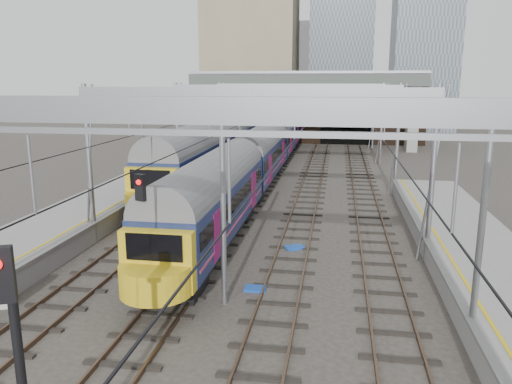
% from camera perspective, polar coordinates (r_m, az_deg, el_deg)
% --- Properties ---
extents(ground, '(160.00, 160.00, 0.00)m').
position_cam_1_polar(ground, '(17.39, -5.13, -15.33)').
color(ground, '#38332D').
rests_on(ground, ground).
extents(tracks, '(14.40, 80.00, 0.22)m').
position_cam_1_polar(tracks, '(31.19, 1.70, -2.48)').
color(tracks, '#4C3828').
rests_on(tracks, ground).
extents(overhead_line, '(16.80, 80.00, 8.00)m').
position_cam_1_polar(overhead_line, '(36.59, 3.14, 10.14)').
color(overhead_line, gray).
rests_on(overhead_line, ground).
extents(retaining_wall, '(28.00, 2.75, 9.00)m').
position_cam_1_polar(retaining_wall, '(66.94, 7.20, 9.25)').
color(retaining_wall, black).
rests_on(retaining_wall, ground).
extents(overbridge, '(28.00, 3.00, 9.25)m').
position_cam_1_polar(overbridge, '(60.99, 5.71, 11.73)').
color(overbridge, gray).
rests_on(overbridge, ground).
extents(city_skyline, '(37.50, 27.50, 60.00)m').
position_cam_1_polar(city_skyline, '(85.81, 8.90, 18.45)').
color(city_skyline, tan).
rests_on(city_skyline, ground).
extents(train_main, '(2.69, 62.29, 4.67)m').
position_cam_1_polar(train_main, '(47.05, 1.98, 5.63)').
color(train_main, black).
rests_on(train_main, ground).
extents(train_second, '(3.06, 70.74, 5.18)m').
position_cam_1_polar(train_second, '(61.66, -0.02, 7.50)').
color(train_second, black).
rests_on(train_second, ground).
extents(signal_near_left, '(0.40, 0.47, 5.04)m').
position_cam_1_polar(signal_near_left, '(17.83, -12.72, -3.88)').
color(signal_near_left, black).
rests_on(signal_near_left, ground).
extents(signal_near_centre, '(0.42, 0.49, 5.45)m').
position_cam_1_polar(signal_near_centre, '(10.19, -25.70, -16.50)').
color(signal_near_centre, black).
rests_on(signal_near_centre, ground).
extents(relay_cabinet, '(0.66, 0.61, 1.06)m').
position_cam_1_polar(relay_cabinet, '(20.73, -26.59, -10.31)').
color(relay_cabinet, silver).
rests_on(relay_cabinet, ground).
extents(equip_cover_a, '(0.86, 0.61, 0.10)m').
position_cam_1_polar(equip_cover_a, '(20.19, -0.11, -10.99)').
color(equip_cover_a, '#1848B5').
rests_on(equip_cover_a, ground).
extents(equip_cover_b, '(0.88, 0.68, 0.09)m').
position_cam_1_polar(equip_cover_b, '(22.09, -7.60, -8.97)').
color(equip_cover_b, '#1848B5').
rests_on(equip_cover_b, ground).
extents(equip_cover_c, '(1.11, 0.97, 0.11)m').
position_cam_1_polar(equip_cover_c, '(24.94, 4.38, -6.33)').
color(equip_cover_c, '#1848B5').
rests_on(equip_cover_c, ground).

